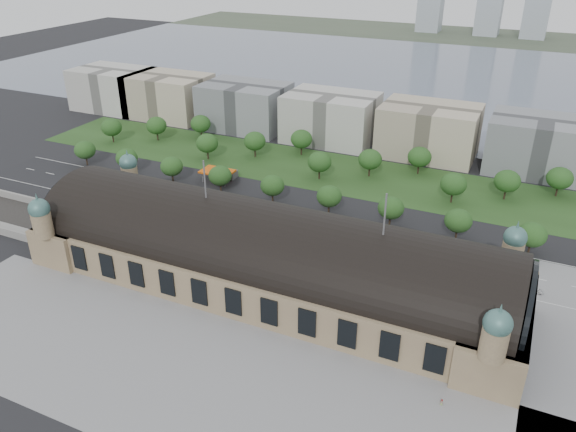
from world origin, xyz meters
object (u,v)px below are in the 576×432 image
at_px(parked_car_6, 195,221).
at_px(bus_mid, 355,244).
at_px(traffic_car_2, 188,208).
at_px(parked_car_3, 140,212).
at_px(parked_car_1, 154,213).
at_px(parked_car_5, 244,232).
at_px(parked_car_2, 169,215).
at_px(traffic_car_0, 113,185).
at_px(traffic_car_6, 535,290).
at_px(petrol_station, 224,173).
at_px(parked_car_4, 209,231).
at_px(pedestrian_0, 442,402).
at_px(traffic_car_1, 147,184).
at_px(parked_car_0, 109,207).
at_px(traffic_car_5, 462,255).
at_px(traffic_car_3, 276,215).
at_px(bus_east, 332,239).
at_px(bus_west, 294,231).

height_order(parked_car_6, bus_mid, bus_mid).
xyz_separation_m(traffic_car_2, parked_car_3, (-15.01, -10.94, -0.15)).
height_order(parked_car_1, parked_car_5, parked_car_1).
bearing_deg(parked_car_2, traffic_car_2, 126.89).
bearing_deg(traffic_car_0, traffic_car_6, 94.38).
distance_m(petrol_station, parked_car_4, 48.69).
relative_size(traffic_car_2, pedestrian_0, 3.36).
xyz_separation_m(traffic_car_2, parked_car_1, (-9.30, -9.56, 0.01)).
height_order(traffic_car_1, parked_car_0, parked_car_0).
distance_m(traffic_car_2, parked_car_5, 30.61).
height_order(traffic_car_0, parked_car_3, traffic_car_0).
distance_m(parked_car_1, bus_mid, 78.45).
bearing_deg(traffic_car_2, parked_car_5, 69.18).
bearing_deg(traffic_car_5, parked_car_6, 99.93).
relative_size(parked_car_2, parked_car_5, 0.95).
relative_size(traffic_car_3, bus_east, 0.40).
bearing_deg(bus_west, parked_car_1, 93.25).
height_order(parked_car_5, pedestrian_0, pedestrian_0).
xyz_separation_m(traffic_car_0, traffic_car_5, (144.50, 3.02, -0.03)).
distance_m(traffic_car_6, parked_car_1, 135.91).
bearing_deg(traffic_car_0, bus_mid, 93.86).
relative_size(traffic_car_1, parked_car_1, 0.68).
relative_size(traffic_car_5, bus_mid, 0.40).
height_order(parked_car_2, bus_mid, bus_mid).
distance_m(traffic_car_6, parked_car_2, 129.93).
distance_m(traffic_car_1, parked_car_6, 42.80).
bearing_deg(traffic_car_2, petrol_station, -179.65).
bearing_deg(pedestrian_0, parked_car_5, 162.98).
relative_size(traffic_car_1, traffic_car_2, 0.69).
bearing_deg(traffic_car_3, petrol_station, 51.42).
xyz_separation_m(traffic_car_2, traffic_car_3, (33.79, 9.03, -0.07)).
bearing_deg(traffic_car_3, parked_car_2, 108.47).
distance_m(traffic_car_2, parked_car_3, 18.57).
bearing_deg(traffic_car_1, parked_car_6, -124.02).
bearing_deg(parked_car_6, petrol_station, 166.80).
distance_m(traffic_car_6, parked_car_5, 97.16).
bearing_deg(parked_car_3, petrol_station, 135.83).
height_order(traffic_car_1, parked_car_5, parked_car_5).
bearing_deg(parked_car_1, parked_car_4, 56.73).
distance_m(parked_car_3, pedestrian_0, 134.39).
distance_m(traffic_car_0, bus_west, 87.78).
distance_m(traffic_car_3, parked_car_5, 17.98).
height_order(traffic_car_1, bus_east, bus_east).
bearing_deg(parked_car_3, parked_car_1, 75.21).
distance_m(traffic_car_1, parked_car_3, 27.21).
bearing_deg(traffic_car_5, parked_car_5, 102.76).
distance_m(traffic_car_2, parked_car_1, 13.34).
bearing_deg(bus_mid, parked_car_4, 101.05).
bearing_deg(parked_car_6, pedestrian_0, 33.87).
relative_size(traffic_car_3, parked_car_3, 1.30).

